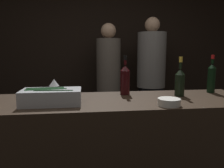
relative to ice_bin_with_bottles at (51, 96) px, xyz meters
The scene contains 10 objects.
wall_back_chalkboard 2.08m from the ice_bin_with_bottles, 77.04° to the left, with size 6.40×0.06×2.80m.
bar_counter 0.73m from the ice_bin_with_bottles, 11.31° to the left, with size 2.29×0.67×0.99m.
ice_bin_with_bottles is the anchor object (origin of this frame).
bowl_white 0.84m from the ice_bin_with_bottles, ahead, with size 0.16×0.16×0.05m.
wine_glass 0.37m from the ice_bin_with_bottles, 93.54° to the left, with size 0.09×0.09×0.14m.
champagne_bottle 1.07m from the ice_bin_with_bottles, ahead, with size 0.08×0.08×0.33m.
red_wine_bottle_black_foil 0.67m from the ice_bin_with_bottles, 25.60° to the left, with size 0.08×0.08×0.34m.
red_wine_bottle_burgundy 1.43m from the ice_bin_with_bottles, 11.28° to the left, with size 0.07×0.07×0.35m.
person_in_hoodie 1.89m from the ice_bin_with_bottles, 50.55° to the left, with size 0.40×0.40×1.84m.
person_blond_tee 1.60m from the ice_bin_with_bottles, 68.57° to the left, with size 0.34×0.34×1.75m.
Camera 1 is at (-0.22, -1.34, 1.37)m, focal length 35.00 mm.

